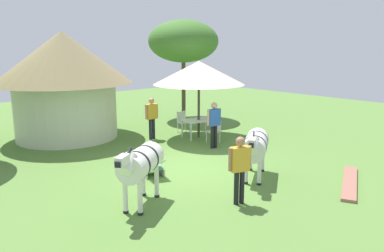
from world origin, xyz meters
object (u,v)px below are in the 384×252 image
(patio_dining_table, at_px, (199,122))
(standing_watcher, at_px, (240,164))
(guest_beside_umbrella, at_px, (214,121))
(zebra_nearest_camera, at_px, (255,146))
(zebra_by_umbrella, at_px, (140,164))
(patio_chair_near_lawn, at_px, (183,120))
(acacia_tree_behind_hut, at_px, (183,41))
(thatched_hut, at_px, (64,78))
(patio_chair_west_end, at_px, (214,130))
(striped_lounge_chair, at_px, (153,167))
(shade_umbrella, at_px, (199,73))
(guest_behind_table, at_px, (152,115))

(patio_dining_table, distance_m, standing_watcher, 6.74)
(patio_dining_table, xyz_separation_m, guest_beside_umbrella, (-0.74, -1.59, 0.37))
(zebra_nearest_camera, relative_size, zebra_by_umbrella, 1.06)
(patio_chair_near_lawn, bearing_deg, acacia_tree_behind_hut, -125.56)
(thatched_hut, relative_size, patio_chair_near_lawn, 5.98)
(patio_chair_west_end, relative_size, acacia_tree_behind_hut, 0.18)
(zebra_by_umbrella, bearing_deg, striped_lounge_chair, -77.25)
(zebra_nearest_camera, bearing_deg, acacia_tree_behind_hut, -61.94)
(standing_watcher, relative_size, striped_lounge_chair, 1.73)
(patio_dining_table, bearing_deg, striped_lounge_chair, -149.05)
(striped_lounge_chair, bearing_deg, thatched_hut, 109.04)
(patio_chair_west_end, distance_m, striped_lounge_chair, 4.19)
(striped_lounge_chair, height_order, acacia_tree_behind_hut, acacia_tree_behind_hut)
(shade_umbrella, bearing_deg, guest_beside_umbrella, -114.92)
(standing_watcher, xyz_separation_m, acacia_tree_behind_hut, (6.25, 9.15, 2.87))
(standing_watcher, bearing_deg, patio_chair_west_end, 71.47)
(standing_watcher, relative_size, zebra_by_umbrella, 0.91)
(patio_chair_near_lawn, height_order, guest_behind_table, guest_behind_table)
(thatched_hut, relative_size, shade_umbrella, 1.47)
(thatched_hut, distance_m, zebra_by_umbrella, 7.92)
(standing_watcher, relative_size, zebra_nearest_camera, 0.85)
(patio_dining_table, xyz_separation_m, patio_chair_near_lawn, (0.13, 1.15, -0.13))
(guest_beside_umbrella, bearing_deg, zebra_nearest_camera, 72.93)
(patio_chair_west_end, distance_m, acacia_tree_behind_hut, 6.38)
(patio_dining_table, xyz_separation_m, zebra_nearest_camera, (-2.16, -4.61, 0.30))
(shade_umbrella, height_order, patio_chair_west_end, shade_umbrella)
(patio_chair_near_lawn, xyz_separation_m, striped_lounge_chair, (-4.32, -3.66, -0.27))
(thatched_hut, bearing_deg, striped_lounge_chair, -91.97)
(patio_chair_west_end, height_order, guest_beside_umbrella, guest_beside_umbrella)
(shade_umbrella, bearing_deg, striped_lounge_chair, -149.05)
(guest_beside_umbrella, xyz_separation_m, zebra_by_umbrella, (-4.93, -2.41, 0.01))
(standing_watcher, distance_m, zebra_by_umbrella, 2.34)
(patio_chair_west_end, distance_m, zebra_by_umbrella, 6.17)
(patio_chair_near_lawn, bearing_deg, patio_dining_table, 90.00)
(shade_umbrella, xyz_separation_m, striped_lounge_chair, (-4.19, -2.51, -2.39))
(patio_chair_near_lawn, distance_m, zebra_by_umbrella, 7.77)
(guest_behind_table, distance_m, zebra_nearest_camera, 5.66)
(standing_watcher, xyz_separation_m, striped_lounge_chair, (-0.31, 3.00, -0.75))
(shade_umbrella, distance_m, guest_beside_umbrella, 2.38)
(patio_dining_table, bearing_deg, zebra_nearest_camera, -115.12)
(zebra_by_umbrella, bearing_deg, zebra_nearest_camera, -132.21)
(standing_watcher, distance_m, zebra_nearest_camera, 1.94)
(patio_chair_west_end, xyz_separation_m, guest_beside_umbrella, (-0.50, -0.46, 0.50))
(thatched_hut, relative_size, patio_dining_table, 3.77)
(standing_watcher, height_order, zebra_nearest_camera, standing_watcher)
(shade_umbrella, height_order, striped_lounge_chair, shade_umbrella)
(striped_lounge_chair, bearing_deg, shade_umbrella, 51.96)
(patio_dining_table, bearing_deg, patio_chair_near_lawn, 83.60)
(standing_watcher, bearing_deg, zebra_by_umbrella, 161.24)
(guest_behind_table, bearing_deg, patio_chair_near_lawn, -172.52)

